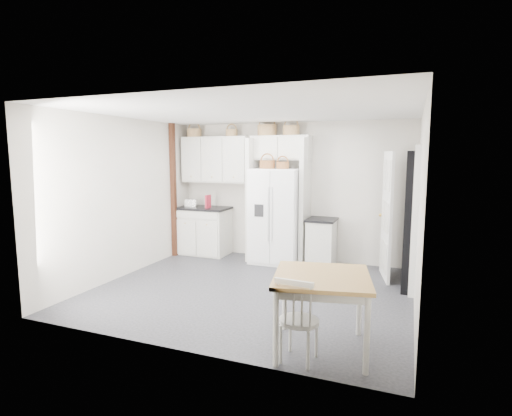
% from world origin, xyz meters
% --- Properties ---
extents(floor, '(4.50, 4.50, 0.00)m').
position_xyz_m(floor, '(0.00, 0.00, 0.00)').
color(floor, '#232327').
rests_on(floor, ground).
extents(ceiling, '(4.50, 4.50, 0.00)m').
position_xyz_m(ceiling, '(0.00, 0.00, 2.60)').
color(ceiling, white).
rests_on(ceiling, wall_back).
extents(wall_back, '(4.50, 0.00, 4.50)m').
position_xyz_m(wall_back, '(0.00, 2.00, 1.30)').
color(wall_back, beige).
rests_on(wall_back, floor).
extents(wall_left, '(0.00, 4.00, 4.00)m').
position_xyz_m(wall_left, '(-2.25, 0.00, 1.30)').
color(wall_left, beige).
rests_on(wall_left, floor).
extents(wall_right, '(0.00, 4.00, 4.00)m').
position_xyz_m(wall_right, '(2.25, 0.00, 1.30)').
color(wall_right, beige).
rests_on(wall_right, floor).
extents(refrigerator, '(0.90, 0.73, 1.75)m').
position_xyz_m(refrigerator, '(-0.15, 1.62, 0.87)').
color(refrigerator, white).
rests_on(refrigerator, floor).
extents(base_cab_left, '(0.99, 0.62, 0.91)m').
position_xyz_m(base_cab_left, '(-1.72, 1.70, 0.46)').
color(base_cab_left, silver).
rests_on(base_cab_left, floor).
extents(base_cab_right, '(0.47, 0.56, 0.82)m').
position_xyz_m(base_cab_right, '(0.67, 1.70, 0.41)').
color(base_cab_right, silver).
rests_on(base_cab_right, floor).
extents(dining_table, '(1.12, 1.12, 0.79)m').
position_xyz_m(dining_table, '(1.34, -1.45, 0.40)').
color(dining_table, brown).
rests_on(dining_table, floor).
extents(windsor_chair, '(0.42, 0.38, 0.80)m').
position_xyz_m(windsor_chair, '(1.19, -1.75, 0.40)').
color(windsor_chair, silver).
rests_on(windsor_chair, floor).
extents(counter_left, '(1.03, 0.67, 0.04)m').
position_xyz_m(counter_left, '(-1.72, 1.70, 0.94)').
color(counter_left, black).
rests_on(counter_left, base_cab_left).
extents(counter_right, '(0.50, 0.60, 0.04)m').
position_xyz_m(counter_right, '(0.67, 1.70, 0.84)').
color(counter_right, black).
rests_on(counter_right, base_cab_right).
extents(toaster, '(0.24, 0.16, 0.16)m').
position_xyz_m(toaster, '(-1.96, 1.61, 1.03)').
color(toaster, silver).
rests_on(toaster, counter_left).
extents(cookbook_red, '(0.05, 0.17, 0.25)m').
position_xyz_m(cookbook_red, '(-1.58, 1.62, 1.08)').
color(cookbook_red, '#B72237').
rests_on(cookbook_red, counter_left).
extents(cookbook_cream, '(0.05, 0.16, 0.23)m').
position_xyz_m(cookbook_cream, '(-1.61, 1.62, 1.07)').
color(cookbook_cream, beige).
rests_on(cookbook_cream, counter_left).
extents(basket_upper_a, '(0.29, 0.29, 0.17)m').
position_xyz_m(basket_upper_a, '(-1.99, 1.83, 2.43)').
color(basket_upper_a, olive).
rests_on(basket_upper_a, upper_cabinet).
extents(basket_upper_c, '(0.23, 0.23, 0.14)m').
position_xyz_m(basket_upper_c, '(-1.16, 1.83, 2.42)').
color(basket_upper_c, olive).
rests_on(basket_upper_c, upper_cabinet).
extents(basket_bridge_a, '(0.36, 0.36, 0.20)m').
position_xyz_m(basket_bridge_a, '(-0.43, 1.83, 2.45)').
color(basket_bridge_a, olive).
rests_on(basket_bridge_a, bridge_cabinet).
extents(basket_bridge_b, '(0.31, 0.31, 0.18)m').
position_xyz_m(basket_bridge_b, '(0.04, 1.83, 2.44)').
color(basket_bridge_b, olive).
rests_on(basket_bridge_b, bridge_cabinet).
extents(basket_fridge_a, '(0.28, 0.28, 0.15)m').
position_xyz_m(basket_fridge_a, '(-0.31, 1.52, 1.82)').
color(basket_fridge_a, brown).
rests_on(basket_fridge_a, refrigerator).
extents(basket_fridge_b, '(0.23, 0.23, 0.12)m').
position_xyz_m(basket_fridge_b, '(-0.02, 1.52, 1.81)').
color(basket_fridge_b, brown).
rests_on(basket_fridge_b, refrigerator).
extents(upper_cabinet, '(1.40, 0.34, 0.90)m').
position_xyz_m(upper_cabinet, '(-1.50, 1.83, 1.90)').
color(upper_cabinet, silver).
rests_on(upper_cabinet, wall_back).
extents(bridge_cabinet, '(1.12, 0.34, 0.45)m').
position_xyz_m(bridge_cabinet, '(-0.15, 1.83, 2.12)').
color(bridge_cabinet, silver).
rests_on(bridge_cabinet, wall_back).
extents(fridge_panel_left, '(0.08, 0.60, 2.30)m').
position_xyz_m(fridge_panel_left, '(-0.66, 1.70, 1.15)').
color(fridge_panel_left, silver).
rests_on(fridge_panel_left, floor).
extents(fridge_panel_right, '(0.08, 0.60, 2.30)m').
position_xyz_m(fridge_panel_right, '(0.36, 1.70, 1.15)').
color(fridge_panel_right, silver).
rests_on(fridge_panel_right, floor).
extents(trim_post, '(0.09, 0.09, 2.60)m').
position_xyz_m(trim_post, '(-2.20, 1.35, 1.30)').
color(trim_post, '#441D12').
rests_on(trim_post, floor).
extents(doorway_void, '(0.18, 0.85, 2.05)m').
position_xyz_m(doorway_void, '(2.16, 1.00, 1.02)').
color(doorway_void, black).
rests_on(doorway_void, floor).
extents(door_slab, '(0.21, 0.79, 2.05)m').
position_xyz_m(door_slab, '(1.80, 1.33, 1.02)').
color(door_slab, white).
rests_on(door_slab, floor).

